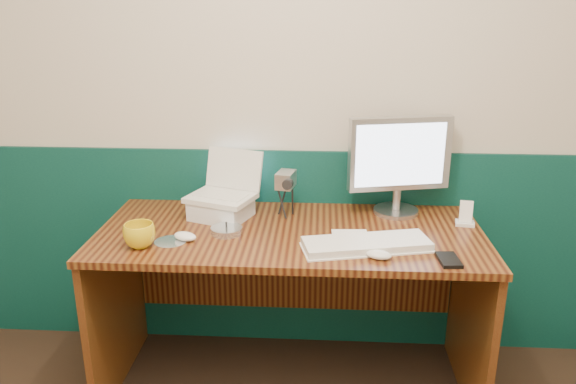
# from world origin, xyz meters

# --- Properties ---
(back_wall) EXTENTS (3.50, 0.04, 2.50)m
(back_wall) POSITION_xyz_m (0.00, 1.75, 1.25)
(back_wall) COLOR beige
(back_wall) RESTS_ON ground
(wainscot) EXTENTS (3.48, 0.02, 1.00)m
(wainscot) POSITION_xyz_m (0.00, 1.74, 0.50)
(wainscot) COLOR #073131
(wainscot) RESTS_ON ground
(desk) EXTENTS (1.60, 0.70, 0.75)m
(desk) POSITION_xyz_m (-0.04, 1.38, 0.38)
(desk) COLOR #37140A
(desk) RESTS_ON ground
(laptop_riser) EXTENTS (0.29, 0.27, 0.08)m
(laptop_riser) POSITION_xyz_m (-0.36, 1.51, 0.79)
(laptop_riser) COLOR white
(laptop_riser) RESTS_ON desk
(laptop) EXTENTS (0.33, 0.29, 0.23)m
(laptop) POSITION_xyz_m (-0.36, 1.51, 0.94)
(laptop) COLOR silver
(laptop) RESTS_ON laptop_riser
(monitor) EXTENTS (0.47, 0.23, 0.45)m
(monitor) POSITION_xyz_m (0.42, 1.62, 0.98)
(monitor) COLOR #AFB0B4
(monitor) RESTS_ON desk
(keyboard) EXTENTS (0.51, 0.27, 0.03)m
(keyboard) POSITION_xyz_m (0.26, 1.22, 0.76)
(keyboard) COLOR white
(keyboard) RESTS_ON desk
(mouse_right) EXTENTS (0.11, 0.08, 0.03)m
(mouse_right) POSITION_xyz_m (0.30, 1.13, 0.77)
(mouse_right) COLOR silver
(mouse_right) RESTS_ON desk
(mouse_left) EXTENTS (0.12, 0.10, 0.03)m
(mouse_left) POSITION_xyz_m (-0.46, 1.26, 0.77)
(mouse_left) COLOR white
(mouse_left) RESTS_ON desk
(mug) EXTENTS (0.15, 0.15, 0.10)m
(mug) POSITION_xyz_m (-0.62, 1.18, 0.80)
(mug) COLOR gold
(mug) RESTS_ON desk
(camcorder) EXTENTS (0.10, 0.13, 0.18)m
(camcorder) POSITION_xyz_m (-0.07, 1.56, 0.84)
(camcorder) COLOR silver
(camcorder) RESTS_ON desk
(cd_spindle) EXTENTS (0.13, 0.13, 0.03)m
(cd_spindle) POSITION_xyz_m (-0.30, 1.33, 0.76)
(cd_spindle) COLOR silver
(cd_spindle) RESTS_ON desk
(cd_loose_a) EXTENTS (0.13, 0.13, 0.00)m
(cd_loose_a) POSITION_xyz_m (-0.51, 1.24, 0.75)
(cd_loose_a) COLOR silver
(cd_loose_a) RESTS_ON desk
(pen) EXTENTS (0.13, 0.06, 0.01)m
(pen) POSITION_xyz_m (0.21, 1.26, 0.75)
(pen) COLOR black
(pen) RESTS_ON desk
(papers) EXTENTS (0.15, 0.11, 0.00)m
(papers) POSITION_xyz_m (0.20, 1.35, 0.75)
(papers) COLOR white
(papers) RESTS_ON desk
(dock) EXTENTS (0.09, 0.07, 0.01)m
(dock) POSITION_xyz_m (0.70, 1.49, 0.76)
(dock) COLOR white
(dock) RESTS_ON desk
(music_player) EXTENTS (0.06, 0.04, 0.09)m
(music_player) POSITION_xyz_m (0.70, 1.49, 0.81)
(music_player) COLOR white
(music_player) RESTS_ON dock
(pda) EXTENTS (0.08, 0.13, 0.01)m
(pda) POSITION_xyz_m (0.55, 1.12, 0.76)
(pda) COLOR black
(pda) RESTS_ON desk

